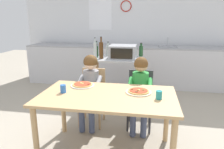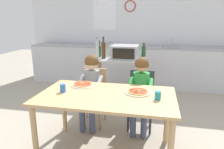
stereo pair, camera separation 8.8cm
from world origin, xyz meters
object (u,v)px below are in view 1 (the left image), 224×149
Objects in this scene: kitchen_island_cart at (117,74)px; bottle_dark_olive_oil at (141,51)px; toaster_oven at (123,52)px; dining_table at (107,102)px; bottle_brown_beer at (97,51)px; child_in_green_shirt at (140,85)px; pizza_plate_white at (83,85)px; bottle_clear_vinegar at (95,50)px; dining_chair_left at (93,92)px; drinking_cup_teal at (159,95)px; bottle_tall_green_wine at (108,50)px; dining_chair_right at (140,95)px; bottle_squat_spirits at (101,50)px; child_in_grey_shirt at (90,82)px; drinking_cup_blue at (63,89)px; pizza_plate_cream at (139,92)px.

bottle_dark_olive_oil is (0.40, 0.24, 0.39)m from kitchen_island_cart.
kitchen_island_cart is 2.06× the size of toaster_oven.
dining_table is (-0.29, -1.64, -0.34)m from bottle_dark_olive_oil.
bottle_dark_olive_oil is (0.76, 0.22, -0.01)m from bottle_brown_beer.
bottle_dark_olive_oil is at bearing 16.02° from bottle_brown_beer.
pizza_plate_white is (-0.70, -0.34, 0.08)m from child_in_green_shirt.
bottle_clear_vinegar reaches higher than pizza_plate_white.
kitchen_island_cart is 1.12× the size of dining_chair_left.
drinking_cup_teal is at bearing -3.35° from dining_table.
bottle_tall_green_wine is at bearing 143.32° from toaster_oven.
bottle_clear_vinegar reaches higher than bottle_brown_beer.
bottle_clear_vinegar is 0.44× the size of dining_chair_right.
bottle_squat_spirits is 0.73m from bottle_dark_olive_oil.
bottle_brown_beer reaches higher than bottle_tall_green_wine.
dining_chair_left is at bearing 90.00° from child_in_grey_shirt.
drinking_cup_blue reaches higher than dining_table.
bottle_dark_olive_oil is 1.24m from dining_chair_left.
dining_chair_right is at bearing -87.45° from bottle_dark_olive_oil.
pizza_plate_white is at bearing -85.05° from bottle_brown_beer.
dining_chair_left is (0.09, -0.57, -0.54)m from bottle_clear_vinegar.
child_in_grey_shirt is (-0.26, -0.81, 0.09)m from kitchen_island_cart.
pizza_plate_white is (-0.06, -1.35, -0.24)m from bottle_tall_green_wine.
drinking_cup_blue is at bearing -143.91° from child_in_green_shirt.
bottle_brown_beer is 0.19× the size of dining_table.
child_in_grey_shirt is (-0.70, -0.12, 0.19)m from dining_chair_right.
dining_chair_left is (0.10, -0.71, -0.50)m from bottle_brown_beer.
bottle_dark_olive_oil is at bearing 92.25° from child_in_green_shirt.
dining_chair_right is at bearing 89.99° from pizza_plate_cream.
child_in_green_shirt is 0.78m from pizza_plate_white.
dining_chair_right is (0.44, -0.69, -0.10)m from kitchen_island_cart.
bottle_squat_spirits is 0.31m from bottle_tall_green_wine.
toaster_oven reaches higher than child_in_grey_shirt.
pizza_plate_white is 0.99× the size of pizza_plate_cream.
dining_chair_left is 1.00× the size of dining_chair_right.
child_in_green_shirt is 1.04m from drinking_cup_blue.
bottle_squat_spirits is 1.30× the size of bottle_brown_beer.
kitchen_island_cart is 3.11× the size of pizza_plate_cream.
bottle_clear_vinegar is (-0.35, -0.13, 0.44)m from kitchen_island_cart.
child_in_green_shirt is 3.51× the size of pizza_plate_white.
child_in_grey_shirt is (-0.66, -1.05, -0.30)m from bottle_dark_olive_oil.
bottle_squat_spirits reaches higher than bottle_brown_beer.
dining_table is 1.84× the size of dining_chair_left.
bottle_tall_green_wine is 1.20m from dining_chair_right.
bottle_dark_olive_oil is 2.72× the size of drinking_cup_teal.
bottle_brown_beer reaches higher than pizza_plate_cream.
bottle_squat_spirits is 0.16m from bottle_brown_beer.
dining_chair_right is at bearing -57.37° from kitchen_island_cart.
pizza_plate_cream is (0.69, -1.18, -0.28)m from bottle_squat_spirits.
bottle_tall_green_wine is (0.16, 0.33, -0.04)m from bottle_clear_vinegar.
child_in_grey_shirt reaches higher than drinking_cup_blue.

